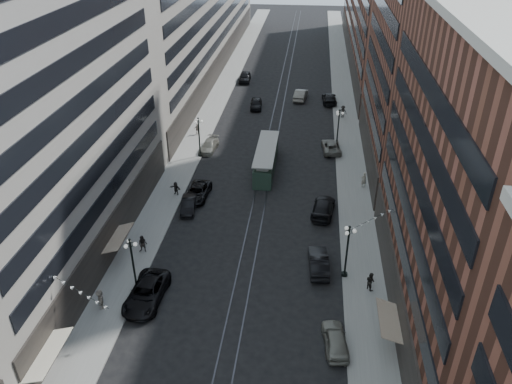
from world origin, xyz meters
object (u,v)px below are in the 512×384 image
at_px(pedestrian_8, 364,180).
at_px(lamppost_se_mid, 338,127).
at_px(pedestrian_2, 143,244).
at_px(lamppost_sw_far, 133,263).
at_px(car_14, 301,95).
at_px(pedestrian_5, 176,188).
at_px(car_12, 329,98).
at_px(pedestrian_6, 197,129).
at_px(streetcar, 266,160).
at_px(car_4, 335,340).
at_px(lamppost_se_far, 347,250).
at_px(pedestrian_7, 370,281).
at_px(car_extra_1, 323,207).
at_px(car_extra_0, 188,205).
at_px(lamppost_sw_mid, 199,136).
at_px(car_2, 146,293).
at_px(car_11, 331,146).
at_px(pedestrian_extra_0, 100,299).
at_px(car_8, 209,146).
at_px(car_10, 319,262).
at_px(car_13, 256,104).
at_px(car_7, 198,192).
at_px(car_9, 245,77).
at_px(pedestrian_9, 343,112).

bearing_deg(pedestrian_8, lamppost_se_mid, -98.48).
bearing_deg(pedestrian_2, lamppost_sw_far, -79.47).
distance_m(car_14, pedestrian_5, 36.92).
distance_m(lamppost_sw_far, car_12, 53.00).
relative_size(lamppost_sw_far, pedestrian_2, 3.00).
distance_m(pedestrian_6, pedestrian_8, 26.58).
distance_m(streetcar, car_4, 29.98).
distance_m(lamppost_sw_far, lamppost_se_far, 18.83).
relative_size(car_14, pedestrian_7, 3.02).
relative_size(pedestrian_2, car_extra_1, 0.33).
relative_size(car_4, car_extra_0, 1.03).
bearing_deg(lamppost_sw_mid, pedestrian_6, 104.98).
distance_m(pedestrian_5, car_extra_0, 3.75).
bearing_deg(car_4, car_12, -97.70).
height_order(streetcar, car_2, streetcar).
bearing_deg(car_extra_1, car_4, 100.44).
bearing_deg(car_14, car_11, 111.06).
bearing_deg(car_extra_0, car_12, 58.12).
bearing_deg(pedestrian_extra_0, pedestrian_8, 101.43).
distance_m(car_8, car_10, 28.67).
bearing_deg(lamppost_sw_mid, car_11, 12.09).
xyz_separation_m(car_2, pedestrian_2, (-2.36, 6.53, 0.22)).
bearing_deg(pedestrian_7, car_13, -17.74).
height_order(car_13, pedestrian_6, pedestrian_6).
distance_m(lamppost_se_mid, car_7, 22.77).
bearing_deg(streetcar, pedestrian_extra_0, -113.19).
bearing_deg(car_11, car_extra_1, 80.56).
bearing_deg(car_12, car_4, 86.75).
height_order(car_2, car_13, car_2).
xyz_separation_m(car_10, car_13, (-10.55, 41.11, -0.02)).
bearing_deg(pedestrian_2, pedestrian_7, -8.63).
height_order(lamppost_sw_far, car_8, lamppost_sw_far).
height_order(car_9, car_12, car_9).
xyz_separation_m(pedestrian_7, car_extra_0, (-19.03, 11.20, -0.33)).
height_order(car_11, pedestrian_6, pedestrian_6).
height_order(car_11, pedestrian_5, pedestrian_5).
bearing_deg(lamppost_se_far, pedestrian_7, -36.30).
xyz_separation_m(lamppost_se_far, car_extra_0, (-16.88, 9.62, -2.40)).
distance_m(lamppost_sw_mid, car_14, 27.28).
bearing_deg(pedestrian_6, pedestrian_5, 101.71).
bearing_deg(pedestrian_2, car_9, 86.29).
bearing_deg(pedestrian_5, car_extra_1, 15.26).
bearing_deg(car_extra_1, car_10, 95.13).
distance_m(lamppost_sw_mid, car_12, 29.00).
relative_size(pedestrian_2, pedestrian_8, 0.96).
height_order(car_8, pedestrian_6, pedestrian_6).
height_order(pedestrian_6, pedestrian_8, pedestrian_8).
height_order(streetcar, pedestrian_extra_0, streetcar).
distance_m(lamppost_se_mid, pedestrian_9, 11.40).
xyz_separation_m(car_9, car_13, (3.71, -13.88, -0.09)).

